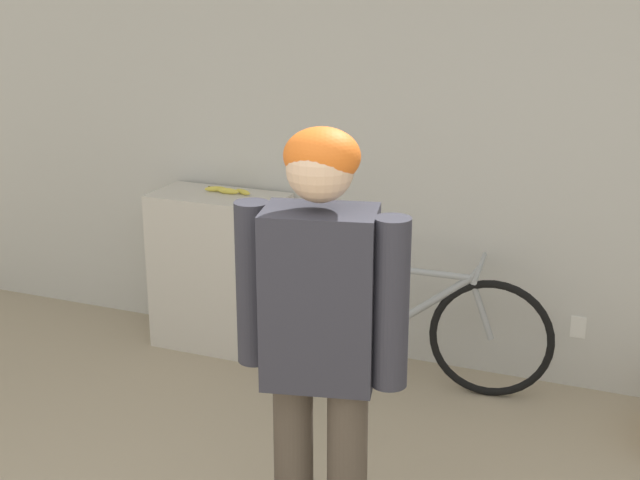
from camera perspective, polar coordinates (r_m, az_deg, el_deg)
The scene contains 5 objects.
wall_back at distance 4.80m, azimuth 10.67°, elevation 6.12°, with size 8.00×0.07×2.60m.
side_shelf at distance 5.29m, azimuth -6.36°, elevation -1.98°, with size 0.78×0.40×0.93m.
person at distance 3.07m, azimuth 0.01°, elevation -5.50°, with size 0.63×0.33×1.72m.
bicycle at distance 4.83m, azimuth 5.01°, elevation -5.36°, with size 1.64×0.46×0.73m.
banana at distance 5.17m, azimuth -5.92°, elevation 3.17°, with size 0.31×0.08×0.03m.
Camera 1 is at (0.92, -1.59, 2.24)m, focal length 50.00 mm.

